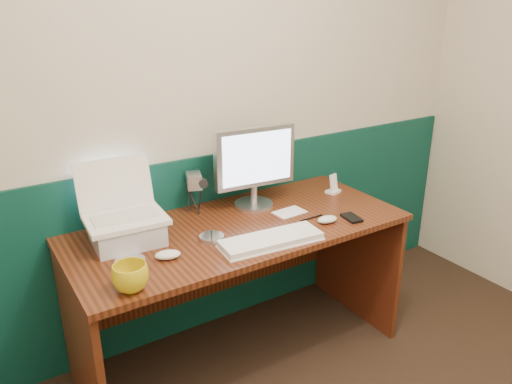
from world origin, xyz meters
TOP-DOWN VIEW (x-y plane):
  - back_wall at (0.00, 1.75)m, footprint 3.50×0.04m
  - wainscot at (0.00, 1.74)m, footprint 3.48×0.02m
  - desk at (-0.03, 1.38)m, footprint 1.60×0.70m
  - laptop_riser at (-0.53, 1.49)m, footprint 0.31×0.26m
  - laptop at (-0.53, 1.49)m, footprint 0.35×0.28m
  - monitor at (0.16, 1.55)m, footprint 0.43×0.16m
  - keyboard at (-0.00, 1.15)m, footprint 0.47×0.19m
  - mouse_right at (0.34, 1.18)m, footprint 0.11×0.07m
  - mouse_left at (-0.44, 1.26)m, footprint 0.12×0.09m
  - mug at (-0.65, 1.11)m, footprint 0.16×0.16m
  - camcorder at (-0.13, 1.64)m, footprint 0.14×0.16m
  - cd_spindle at (-0.21, 1.31)m, footprint 0.11×0.11m
  - cd_loose_a at (-0.58, 1.33)m, footprint 0.12×0.12m
  - pen at (0.31, 1.26)m, footprint 0.13×0.01m
  - papers at (0.26, 1.38)m, footprint 0.16×0.11m
  - dock at (0.63, 1.47)m, footprint 0.09×0.08m
  - music_player at (0.63, 1.47)m, footprint 0.06×0.04m
  - pda at (0.47, 1.15)m, footprint 0.08×0.12m

SIDE VIEW (x-z plane):
  - desk at x=-0.03m, z-range 0.00..0.75m
  - wainscot at x=0.00m, z-range 0.00..1.00m
  - cd_loose_a at x=-0.58m, z-range 0.75..0.75m
  - papers at x=0.26m, z-range 0.75..0.75m
  - pen at x=0.31m, z-range 0.75..0.76m
  - pda at x=0.47m, z-range 0.75..0.76m
  - dock at x=0.63m, z-range 0.75..0.76m
  - cd_spindle at x=-0.21m, z-range 0.75..0.77m
  - keyboard at x=0.00m, z-range 0.75..0.78m
  - mouse_right at x=0.34m, z-range 0.75..0.78m
  - mouse_left at x=-0.44m, z-range 0.75..0.79m
  - laptop_riser at x=-0.53m, z-range 0.75..0.85m
  - mug at x=-0.65m, z-range 0.75..0.86m
  - music_player at x=0.63m, z-range 0.76..0.86m
  - camcorder at x=-0.13m, z-range 0.75..0.96m
  - monitor at x=0.16m, z-range 0.75..1.17m
  - laptop at x=-0.53m, z-range 0.85..1.13m
  - back_wall at x=0.00m, z-range 0.00..2.50m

